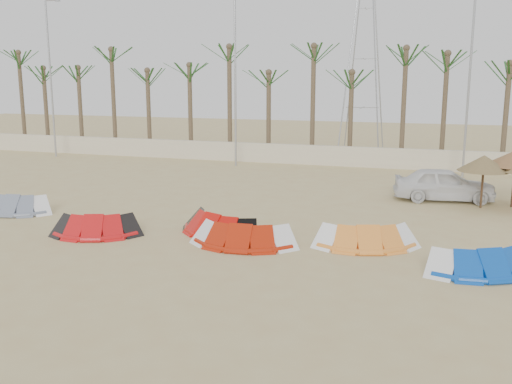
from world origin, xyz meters
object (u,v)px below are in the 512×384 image
(kite_grey, at_px, (20,203))
(kite_orange, at_px, (367,234))
(kite_red_right, at_px, (246,232))
(car, at_px, (444,184))
(kite_red_mid, at_px, (221,222))
(kite_red_left, at_px, (100,223))
(kite_blue, at_px, (483,257))
(parasol_left, at_px, (484,163))

(kite_grey, bearing_deg, kite_orange, -1.13)
(kite_red_right, xyz_separation_m, car, (6.47, 9.58, 0.36))
(kite_red_mid, relative_size, kite_red_right, 1.05)
(kite_red_right, bearing_deg, kite_red_left, -174.82)
(kite_red_mid, bearing_deg, kite_red_left, -159.33)
(kite_orange, xyz_separation_m, kite_blue, (3.63, -1.58, -0.00))
(kite_grey, relative_size, car, 0.70)
(kite_red_left, relative_size, parasol_left, 1.50)
(kite_grey, relative_size, kite_red_left, 0.90)
(car, bearing_deg, parasol_left, -131.64)
(kite_red_left, relative_size, kite_blue, 0.91)
(kite_red_right, distance_m, kite_orange, 4.18)
(kite_blue, relative_size, car, 0.85)
(parasol_left, bearing_deg, kite_red_left, -146.35)
(kite_red_mid, bearing_deg, parasol_left, 38.41)
(kite_red_left, xyz_separation_m, kite_blue, (13.16, 0.06, 0.00))
(parasol_left, bearing_deg, kite_red_mid, -141.59)
(kite_blue, bearing_deg, kite_red_left, -179.73)
(kite_red_mid, height_order, kite_red_right, same)
(kite_grey, xyz_separation_m, kite_blue, (18.39, -1.87, 0.00))
(parasol_left, distance_m, car, 2.26)
(kite_red_left, bearing_deg, parasol_left, 33.65)
(kite_red_right, bearing_deg, kite_grey, 172.41)
(kite_red_left, distance_m, kite_orange, 9.67)
(kite_grey, distance_m, kite_orange, 14.77)
(kite_red_right, bearing_deg, car, 55.97)
(kite_red_right, relative_size, kite_blue, 0.94)
(kite_red_left, bearing_deg, car, 40.08)
(kite_grey, bearing_deg, car, 25.34)
(kite_red_mid, distance_m, parasol_left, 12.11)
(kite_red_left, distance_m, car, 15.66)
(kite_blue, xyz_separation_m, parasol_left, (0.40, 8.97, 1.58))
(kite_orange, bearing_deg, kite_red_left, -170.24)
(kite_grey, xyz_separation_m, car, (17.21, 8.15, 0.36))
(kite_red_left, height_order, kite_orange, same)
(kite_red_mid, bearing_deg, kite_orange, 0.76)
(kite_orange, xyz_separation_m, car, (2.45, 8.44, 0.36))
(kite_grey, xyz_separation_m, kite_red_mid, (9.39, -0.36, 0.00))
(parasol_left, bearing_deg, kite_orange, -118.63)
(kite_red_left, relative_size, kite_red_mid, 0.91)
(kite_red_right, bearing_deg, kite_red_mid, 141.74)
(kite_red_left, bearing_deg, kite_grey, 159.74)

